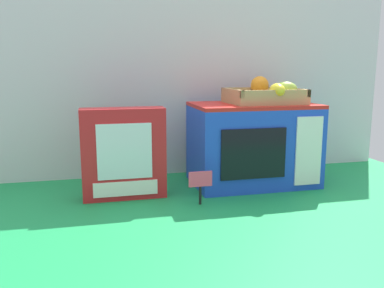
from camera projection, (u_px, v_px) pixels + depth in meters
ground_plane at (202, 191)px, 1.33m from camera, size 1.70×1.70×0.00m
display_back_panel at (184, 78)px, 1.51m from camera, size 1.61×0.03×0.72m
toy_microwave at (253, 144)px, 1.40m from camera, size 0.41×0.26×0.28m
food_groups_crate at (266, 95)px, 1.38m from camera, size 0.24×0.22×0.09m
cookie_set_box at (124, 154)px, 1.24m from camera, size 0.25×0.08×0.28m
price_sign at (200, 183)px, 1.18m from camera, size 0.07×0.01×0.10m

